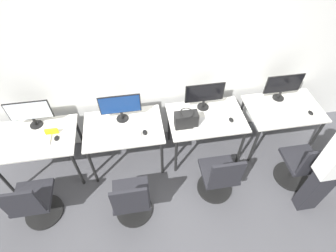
% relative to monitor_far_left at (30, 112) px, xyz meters
% --- Properties ---
extents(ground_plane, '(20.00, 20.00, 0.00)m').
position_rel_monitor_far_left_xyz_m(ground_plane, '(1.69, -0.57, -0.98)').
color(ground_plane, '#4C4C51').
extents(wall_back, '(12.00, 0.05, 2.80)m').
position_rel_monitor_far_left_xyz_m(wall_back, '(1.69, 0.25, 0.42)').
color(wall_back, silver).
rests_on(wall_back, ground_plane).
extents(desk_far_left, '(1.03, 0.70, 0.74)m').
position_rel_monitor_far_left_xyz_m(desk_far_left, '(0.00, -0.22, -0.32)').
color(desk_far_left, silver).
rests_on(desk_far_left, ground_plane).
extents(monitor_far_left, '(0.53, 0.17, 0.41)m').
position_rel_monitor_far_left_xyz_m(monitor_far_left, '(0.00, 0.00, 0.00)').
color(monitor_far_left, black).
rests_on(monitor_far_left, desk_far_left).
extents(keyboard_far_left, '(0.44, 0.17, 0.02)m').
position_rel_monitor_far_left_xyz_m(keyboard_far_left, '(0.00, -0.30, -0.22)').
color(keyboard_far_left, silver).
rests_on(keyboard_far_left, desk_far_left).
extents(mouse_far_left, '(0.06, 0.09, 0.03)m').
position_rel_monitor_far_left_xyz_m(mouse_far_left, '(0.29, -0.29, -0.22)').
color(mouse_far_left, black).
rests_on(mouse_far_left, desk_far_left).
extents(office_chair_far_left, '(0.48, 0.48, 0.89)m').
position_rel_monitor_far_left_xyz_m(office_chair_far_left, '(-0.02, -0.94, -0.61)').
color(office_chair_far_left, black).
rests_on(office_chair_far_left, ground_plane).
extents(desk_left, '(1.03, 0.70, 0.74)m').
position_rel_monitor_far_left_xyz_m(desk_left, '(1.13, -0.22, -0.32)').
color(desk_left, silver).
rests_on(desk_left, ground_plane).
extents(monitor_left, '(0.53, 0.17, 0.41)m').
position_rel_monitor_far_left_xyz_m(monitor_left, '(1.13, -0.07, 0.00)').
color(monitor_left, black).
rests_on(monitor_left, desk_left).
extents(keyboard_left, '(0.44, 0.17, 0.02)m').
position_rel_monitor_far_left_xyz_m(keyboard_left, '(1.13, -0.36, -0.22)').
color(keyboard_left, silver).
rests_on(keyboard_left, desk_left).
extents(mouse_left, '(0.06, 0.09, 0.03)m').
position_rel_monitor_far_left_xyz_m(mouse_left, '(1.40, -0.37, -0.22)').
color(mouse_left, black).
rests_on(mouse_left, desk_left).
extents(office_chair_left, '(0.48, 0.48, 0.89)m').
position_rel_monitor_far_left_xyz_m(office_chair_left, '(1.14, -1.09, -0.61)').
color(office_chair_left, black).
rests_on(office_chair_left, ground_plane).
extents(desk_right, '(1.03, 0.70, 0.74)m').
position_rel_monitor_far_left_xyz_m(desk_right, '(2.26, -0.22, -0.32)').
color(desk_right, silver).
rests_on(desk_right, ground_plane).
extents(monitor_right, '(0.53, 0.17, 0.41)m').
position_rel_monitor_far_left_xyz_m(monitor_right, '(2.26, -0.02, 0.00)').
color(monitor_right, black).
rests_on(monitor_right, desk_right).
extents(keyboard_right, '(0.44, 0.17, 0.02)m').
position_rel_monitor_far_left_xyz_m(keyboard_right, '(2.26, -0.32, -0.22)').
color(keyboard_right, silver).
rests_on(keyboard_right, desk_right).
extents(mouse_right, '(0.06, 0.09, 0.03)m').
position_rel_monitor_far_left_xyz_m(mouse_right, '(2.57, -0.34, -0.22)').
color(mouse_right, black).
rests_on(mouse_right, desk_right).
extents(office_chair_right, '(0.48, 0.48, 0.89)m').
position_rel_monitor_far_left_xyz_m(office_chair_right, '(2.27, -0.95, -0.61)').
color(office_chair_right, black).
rests_on(office_chair_right, ground_plane).
extents(desk_far_right, '(1.03, 0.70, 0.74)m').
position_rel_monitor_far_left_xyz_m(desk_far_right, '(3.39, -0.22, -0.32)').
color(desk_far_right, silver).
rests_on(desk_far_right, ground_plane).
extents(monitor_far_right, '(0.53, 0.17, 0.41)m').
position_rel_monitor_far_left_xyz_m(monitor_far_right, '(3.39, -0.01, 0.00)').
color(monitor_far_right, black).
rests_on(monitor_far_right, desk_far_right).
extents(keyboard_far_right, '(0.44, 0.17, 0.02)m').
position_rel_monitor_far_left_xyz_m(keyboard_far_right, '(3.39, -0.39, -0.22)').
color(keyboard_far_right, silver).
rests_on(keyboard_far_right, desk_far_right).
extents(mouse_far_right, '(0.06, 0.09, 0.03)m').
position_rel_monitor_far_left_xyz_m(mouse_far_right, '(3.69, -0.38, -0.22)').
color(mouse_far_right, black).
rests_on(mouse_far_right, desk_far_right).
extents(office_chair_far_right, '(0.48, 0.48, 0.89)m').
position_rel_monitor_far_left_xyz_m(office_chair_far_right, '(3.41, -0.95, -0.61)').
color(office_chair_far_right, black).
rests_on(office_chair_far_right, ground_plane).
extents(handbag, '(0.30, 0.18, 0.25)m').
position_rel_monitor_far_left_xyz_m(handbag, '(1.95, -0.32, -0.12)').
color(handbag, black).
rests_on(handbag, desk_right).
extents(placard_far_left, '(0.16, 0.03, 0.08)m').
position_rel_monitor_far_left_xyz_m(placard_far_left, '(0.23, -0.19, -0.19)').
color(placard_far_left, yellow).
rests_on(placard_far_left, desk_far_left).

